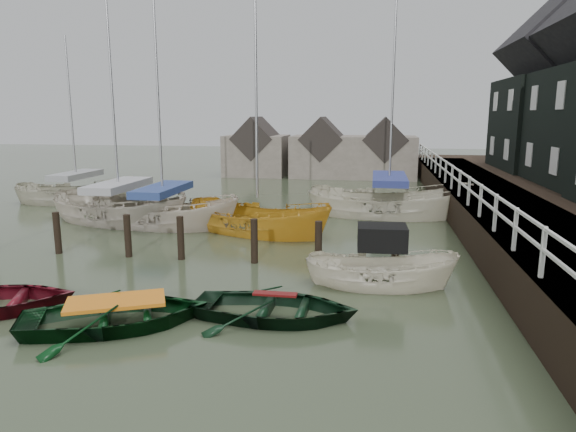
% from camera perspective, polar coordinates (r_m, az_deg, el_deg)
% --- Properties ---
extents(ground, '(120.00, 120.00, 0.00)m').
position_cam_1_polar(ground, '(13.75, -11.57, -8.38)').
color(ground, '#323B25').
rests_on(ground, ground).
extents(pier, '(3.04, 32.00, 2.70)m').
position_cam_1_polar(pier, '(22.87, 21.22, 0.77)').
color(pier, black).
rests_on(pier, ground).
extents(mooring_pilings, '(13.72, 0.22, 1.80)m').
position_cam_1_polar(mooring_pilings, '(16.67, -11.54, -3.10)').
color(mooring_pilings, black).
rests_on(mooring_pilings, ground).
extents(far_sheds, '(14.00, 4.08, 4.39)m').
position_cam_1_polar(far_sheds, '(38.35, 3.63, 7.18)').
color(far_sheds, '#665B51').
rests_on(far_sheds, ground).
extents(rowboat_green, '(4.82, 4.26, 0.83)m').
position_cam_1_polar(rowboat_green, '(12.08, -18.42, -11.55)').
color(rowboat_green, black).
rests_on(rowboat_green, ground).
extents(rowboat_dkgreen, '(3.82, 2.77, 0.78)m').
position_cam_1_polar(rowboat_dkgreen, '(11.92, -1.43, -11.28)').
color(rowboat_dkgreen, black).
rests_on(rowboat_dkgreen, ground).
extents(motorboat, '(4.12, 1.69, 2.43)m').
position_cam_1_polar(motorboat, '(14.16, 10.24, -7.29)').
color(motorboat, beige).
rests_on(motorboat, ground).
extents(sailboat_a, '(7.46, 4.51, 12.20)m').
position_cam_1_polar(sailboat_a, '(23.12, -18.12, -0.55)').
color(sailboat_a, beige).
rests_on(sailboat_a, ground).
extents(sailboat_b, '(6.85, 3.12, 11.81)m').
position_cam_1_polar(sailboat_b, '(21.90, -13.59, -0.93)').
color(sailboat_b, beige).
rests_on(sailboat_b, ground).
extents(sailboat_c, '(6.96, 4.75, 10.02)m').
position_cam_1_polar(sailboat_c, '(20.26, -3.38, -1.77)').
color(sailboat_c, gold).
rests_on(sailboat_c, ground).
extents(sailboat_d, '(7.60, 3.25, 11.42)m').
position_cam_1_polar(sailboat_d, '(23.90, 11.06, 0.17)').
color(sailboat_d, beige).
rests_on(sailboat_d, ground).
extents(sailboat_e, '(6.63, 4.03, 9.60)m').
position_cam_1_polar(sailboat_e, '(29.25, -22.29, 1.54)').
color(sailboat_e, '#B8B29D').
rests_on(sailboat_e, ground).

